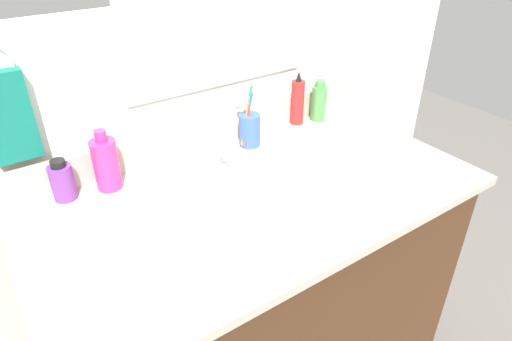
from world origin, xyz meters
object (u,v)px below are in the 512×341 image
Objects in this scene: hand_towel at (8,118)px; soap_bar at (144,179)px; bottle_cream_purple at (62,181)px; bottle_spray_red at (298,101)px; cup_blue_plastic at (249,128)px; bottle_toner_green at (319,102)px; bottle_soap_pink at (106,164)px; faucet at (217,159)px.

soap_bar is at bearing -23.06° from hand_towel.
bottle_cream_purple reaches higher than soap_bar.
bottle_spray_red reaches higher than soap_bar.
bottle_spray_red is at bearing 0.98° from bottle_cream_purple.
bottle_toner_green is at bearing 4.12° from cup_blue_plastic.
bottle_spray_red is (0.77, 0.01, 0.03)m from bottle_cream_purple.
cup_blue_plastic is (0.44, -0.01, -0.01)m from bottle_soap_pink.
bottle_soap_pink is at bearing 157.19° from soap_bar.
faucet is at bearing -17.96° from hand_towel.
cup_blue_plastic is at bearing -2.94° from bottle_cream_purple.
cup_blue_plastic reaches higher than bottle_spray_red.
soap_bar is (0.19, -0.05, -0.04)m from bottle_cream_purple.
faucet is (0.47, -0.15, -0.19)m from hand_towel.
hand_towel is at bearing 162.04° from faucet.
hand_towel is 0.65m from cup_blue_plastic.
faucet is 2.50× the size of soap_bar.
hand_towel is 1.11× the size of cup_blue_plastic.
bottle_soap_pink is 0.11m from soap_bar.
bottle_spray_red reaches higher than bottle_soap_pink.
cup_blue_plastic reaches higher than bottle_soap_pink.
bottle_cream_purple is at bearing 177.06° from cup_blue_plastic.
bottle_cream_purple is 0.20m from soap_bar.
bottle_toner_green is at bearing 10.24° from faucet.
hand_towel is 1.20× the size of bottle_spray_red.
cup_blue_plastic reaches higher than soap_bar.
cup_blue_plastic is (-0.22, -0.04, -0.02)m from bottle_spray_red.
bottle_cream_purple is 0.85m from bottle_toner_green.
bottle_spray_red is 1.29× the size of bottle_toner_green.
soap_bar is at bearing -176.68° from cup_blue_plastic.
cup_blue_plastic reaches higher than bottle_toner_green.
bottle_cream_purple is 0.11m from bottle_soap_pink.
bottle_soap_pink is (0.18, -0.08, -0.15)m from hand_towel.
hand_towel is 1.55× the size of bottle_toner_green.
bottle_spray_red is at bearing 15.17° from faucet.
bottle_spray_red is 2.86× the size of soap_bar.
bottle_spray_red is at bearing 6.12° from soap_bar.
bottle_soap_pink reaches higher than bottle_cream_purple.
faucet is at bearing -10.91° from soap_bar.
faucet is 0.81× the size of cup_blue_plastic.
bottle_soap_pink is at bearing -7.29° from bottle_cream_purple.
hand_towel is 1.32× the size of bottle_soap_pink.
hand_towel reaches higher than faucet.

